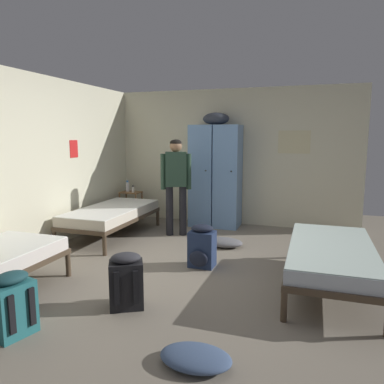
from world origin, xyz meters
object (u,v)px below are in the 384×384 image
object	(u,v)px
locker_bank	(216,174)
bed_right	(331,254)
person_traveler	(176,178)
lotion_bottle	(133,189)
clothes_pile_grey	(224,242)
backpack_teal	(12,305)
water_bottle	(127,187)
clothes_pile_denim	(196,358)
backpack_navy	(202,247)
bed_left_rear	(112,214)
backpack_black	(126,281)
shelf_unit	(131,203)

from	to	relation	value
locker_bank	bed_right	world-z (taller)	locker_bank
person_traveler	lotion_bottle	distance (m)	1.40
clothes_pile_grey	backpack_teal	bearing A→B (deg)	-110.12
person_traveler	water_bottle	bearing A→B (deg)	150.06
clothes_pile_denim	locker_bank	bearing A→B (deg)	102.94
lotion_bottle	clothes_pile_denim	bearing A→B (deg)	-57.23
lotion_bottle	backpack_teal	size ratio (longest dim) A/B	0.24
water_bottle	backpack_teal	distance (m)	4.31
person_traveler	clothes_pile_denim	size ratio (longest dim) A/B	2.95
backpack_navy	clothes_pile_grey	size ratio (longest dim) A/B	0.96
bed_left_rear	bed_right	world-z (taller)	same
backpack_black	clothes_pile_denim	size ratio (longest dim) A/B	1.01
water_bottle	clothes_pile_denim	xyz separation A→B (m)	(2.72, -4.05, -0.61)
bed_left_rear	lotion_bottle	world-z (taller)	lotion_bottle
backpack_black	clothes_pile_denim	bearing A→B (deg)	-35.91
bed_left_rear	backpack_teal	xyz separation A→B (m)	(0.81, -2.97, -0.12)
water_bottle	person_traveler	bearing A→B (deg)	-29.94
bed_left_rear	backpack_navy	xyz separation A→B (m)	(1.84, -0.91, -0.12)
bed_left_rear	clothes_pile_denim	bearing A→B (deg)	-50.34
bed_left_rear	lotion_bottle	distance (m)	1.15
locker_bank	backpack_black	bearing A→B (deg)	-89.57
lotion_bottle	backpack_navy	bearing A→B (deg)	-45.06
bed_right	backpack_teal	distance (m)	3.17
shelf_unit	locker_bank	bearing A→B (deg)	3.49
lotion_bottle	backpack_black	xyz separation A→B (m)	(1.64, -3.32, -0.37)
locker_bank	backpack_navy	bearing A→B (deg)	-79.56
locker_bank	clothes_pile_grey	distance (m)	1.60
backpack_teal	backpack_navy	size ratio (longest dim) A/B	1.00
bed_left_rear	lotion_bottle	bearing A→B (deg)	99.21
backpack_navy	bed_right	bearing A→B (deg)	-7.16
water_bottle	bed_right	bearing A→B (deg)	-31.60
backpack_navy	clothes_pile_denim	xyz separation A→B (m)	(0.55, -1.97, -0.20)
backpack_navy	locker_bank	bearing A→B (deg)	100.44
clothes_pile_grey	person_traveler	bearing A→B (deg)	156.85
locker_bank	bed_right	size ratio (longest dim) A/B	1.09
bed_right	backpack_teal	world-z (taller)	backpack_teal
shelf_unit	water_bottle	bearing A→B (deg)	165.96
bed_left_rear	locker_bank	bearing A→B (deg)	41.05
bed_left_rear	lotion_bottle	xyz separation A→B (m)	(-0.18, 1.11, 0.25)
person_traveler	backpack_navy	distance (m)	1.73
locker_bank	clothes_pile_grey	world-z (taller)	locker_bank
person_traveler	locker_bank	bearing A→B (deg)	61.62
clothes_pile_denim	backpack_navy	bearing A→B (deg)	105.64
backpack_black	shelf_unit	bearing A→B (deg)	117.02
bed_left_rear	clothes_pile_grey	size ratio (longest dim) A/B	3.31
bed_right	person_traveler	xyz separation A→B (m)	(-2.38, 1.52, 0.59)
water_bottle	clothes_pile_denim	bearing A→B (deg)	-56.13
water_bottle	backpack_black	world-z (taller)	water_bottle
clothes_pile_denim	bed_left_rear	bearing A→B (deg)	129.66
lotion_bottle	backpack_black	distance (m)	3.72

